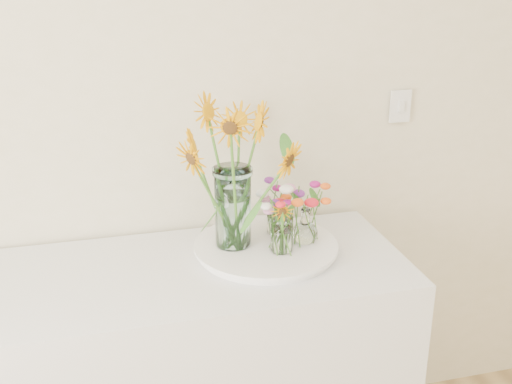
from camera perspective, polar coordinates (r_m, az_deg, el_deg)
tray at (r=2.13m, az=0.90°, el=-5.06°), size 0.45×0.45×0.02m
mason_jar at (r=2.07m, az=-2.06°, el=-1.38°), size 0.14×0.14×0.27m
sunflower_bouquet at (r=2.03m, az=-2.11°, el=1.91°), size 0.87×0.87×0.53m
small_vase_a at (r=2.06m, az=2.31°, el=-3.83°), size 0.09×0.09×0.12m
wildflower_posy_a at (r=2.04m, az=2.33°, el=-2.68°), size 0.19×0.19×0.21m
small_vase_b at (r=2.12m, az=4.39°, el=-3.03°), size 0.09×0.09×0.12m
wildflower_posy_b at (r=2.11m, az=4.42°, el=-1.92°), size 0.22×0.22×0.21m
small_vase_c at (r=2.19m, az=1.77°, el=-2.50°), size 0.07×0.07×0.11m
wildflower_posy_c at (r=2.17m, az=1.79°, el=-1.41°), size 0.18×0.18×0.20m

